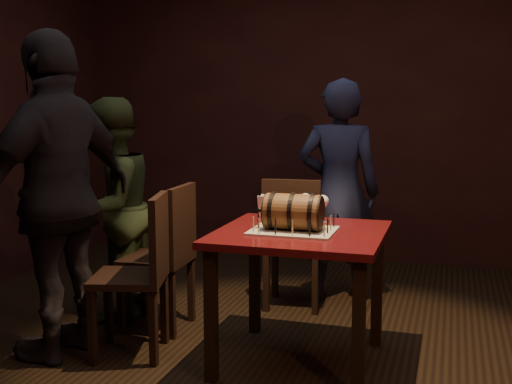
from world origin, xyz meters
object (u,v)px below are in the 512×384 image
Objects in this scene: pub_table at (300,250)px; person_back at (339,192)px; wine_glass_right at (323,202)px; person_left_front at (59,196)px; wine_glass_left at (279,201)px; person_left_rear at (111,209)px; wine_glass_mid at (305,201)px; chair_left_rear at (168,249)px; pint_of_ale at (289,212)px; chair_left_front at (142,266)px; barrel_cake at (293,212)px; chair_back at (293,236)px.

person_back is (0.00, 1.20, 0.17)m from pub_table.
wine_glass_right is 0.09× the size of person_left_front.
wine_glass_left is 0.26m from wine_glass_right.
wine_glass_mid is at bearing 92.15° from person_left_rear.
pub_table is at bearing -16.70° from chair_left_rear.
chair_left_front reaches higher than pint_of_ale.
wine_glass_right is at bearing 24.67° from chair_left_front.
pint_of_ale is (-0.06, -0.16, -0.04)m from wine_glass_mid.
pub_table is 0.39m from wine_glass_left.
person_back reaches higher than pint_of_ale.
chair_left_rear is (-0.88, -0.04, -0.34)m from wine_glass_mid.
chair_left_front is 0.61m from person_left_front.
chair_left_rear is (-0.99, -0.00, -0.35)m from wine_glass_right.
pub_table is 0.23m from barrel_cake.
wine_glass_mid is at bearing -69.45° from chair_back.
wine_glass_right is at bearing 77.07° from pub_table.
wine_glass_mid and wine_glass_right have the same top height.
chair_left_front is 0.50× the size of person_left_front.
pint_of_ale is 0.88m from chair_left_rear.
wine_glass_left is 0.73m from chair_back.
chair_left_front is (-0.77, -0.32, -0.30)m from pint_of_ale.
person_back reaches higher than chair_left_rear.
wine_glass_left is 0.17× the size of chair_back.
wine_glass_right is 0.17× the size of chair_left_front.
pint_of_ale is (-0.11, 0.17, 0.18)m from pub_table.
wine_glass_right is 0.78m from chair_back.
pint_of_ale is 0.16× the size of chair_left_rear.
barrel_cake is 0.92m from chair_left_front.
wine_glass_right is 0.21m from pint_of_ale.
barrel_cake reaches higher than pub_table.
pint_of_ale is at bearing -46.88° from wine_glass_left.
barrel_cake is 0.24× the size of person_left_rear.
chair_left_rear is 1.34m from person_back.
chair_left_rear reaches higher than wine_glass_right.
person_left_front is at bearing 43.86° from person_back.
person_back reaches higher than wine_glass_mid.
pub_table is 0.37m from wine_glass_right.
wine_glass_left is 0.11× the size of person_left_rear.
person_back is (0.03, 1.24, -0.05)m from barrel_cake.
pub_table is 0.27m from pint_of_ale.
person_left_front reaches higher than person_left_rear.
person_back is (0.26, 0.30, 0.28)m from chair_back.
wine_glass_right is (0.11, -0.04, 0.00)m from wine_glass_mid.
person_left_front reaches higher than pint_of_ale.
chair_left_rear is at bearing 160.38° from barrel_cake.
chair_back reaches higher than pub_table.
pint_of_ale reaches higher than pub_table.
chair_left_front is at bearing -155.33° from wine_glass_right.
chair_left_front is (-0.84, -0.48, -0.34)m from wine_glass_mid.
barrel_cake is 0.34m from wine_glass_left.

